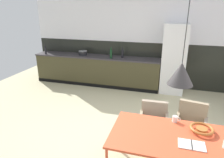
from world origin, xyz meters
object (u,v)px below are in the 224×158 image
at_px(refrigerator_column, 174,59).
at_px(dining_table, 173,139).
at_px(armchair_corner_seat, 154,118).
at_px(bottle_vinegar_dark, 46,50).
at_px(bottle_spice_small, 111,54).
at_px(open_book, 192,145).
at_px(armchair_facing_counter, 191,121).
at_px(fruit_bowl, 202,129).
at_px(bottle_wine_green, 122,53).
at_px(cooking_pot, 83,53).
at_px(pendant_lamp_over_table_near, 181,74).
at_px(mug_wide_latte, 175,119).

relative_size(refrigerator_column, dining_table, 1.19).
bearing_deg(armchair_corner_seat, bottle_vinegar_dark, -35.58).
distance_m(dining_table, bottle_spice_small, 3.69).
height_order(refrigerator_column, open_book, refrigerator_column).
relative_size(armchair_facing_counter, bottle_vinegar_dark, 2.64).
height_order(fruit_bowl, bottle_wine_green, bottle_wine_green).
relative_size(bottle_vinegar_dark, bottle_spice_small, 0.98).
relative_size(fruit_bowl, bottle_spice_small, 0.96).
xyz_separation_m(refrigerator_column, dining_table, (0.01, -3.37, -0.26)).
distance_m(armchair_corner_seat, cooking_pot, 3.56).
relative_size(armchair_facing_counter, cooking_pot, 3.13).
bearing_deg(bottle_spice_small, bottle_wine_green, 28.41).
bearing_deg(open_book, pendant_lamp_over_table_near, 159.32).
distance_m(armchair_corner_seat, bottle_spice_small, 2.85).
height_order(armchair_corner_seat, fruit_bowl, fruit_bowl).
distance_m(dining_table, bottle_vinegar_dark, 5.08).
distance_m(dining_table, open_book, 0.25).
bearing_deg(open_book, cooking_pot, 130.18).
bearing_deg(mug_wide_latte, cooking_pot, 132.60).
distance_m(fruit_bowl, bottle_vinegar_dark, 5.23).
bearing_deg(armchair_corner_seat, fruit_bowl, 133.47).
distance_m(fruit_bowl, pendant_lamp_over_table_near, 0.93).
distance_m(armchair_facing_counter, armchair_corner_seat, 0.61).
relative_size(mug_wide_latte, cooking_pot, 0.44).
bearing_deg(cooking_pot, refrigerator_column, -0.43).
height_order(armchair_corner_seat, pendant_lamp_over_table_near, pendant_lamp_over_table_near).
distance_m(dining_table, pendant_lamp_over_table_near, 0.91).
height_order(cooking_pot, bottle_vinegar_dark, bottle_vinegar_dark).
bearing_deg(cooking_pot, bottle_spice_small, -10.05).
xyz_separation_m(dining_table, armchair_corner_seat, (-0.30, 0.84, -0.22)).
distance_m(refrigerator_column, bottle_spice_small, 1.77).
bearing_deg(bottle_vinegar_dark, open_book, -38.41).
height_order(fruit_bowl, bottle_vinegar_dark, bottle_vinegar_dark).
relative_size(armchair_corner_seat, fruit_bowl, 2.45).
bearing_deg(bottle_wine_green, bottle_spice_small, -151.59).
bearing_deg(bottle_spice_small, open_book, -59.14).
distance_m(armchair_corner_seat, bottle_vinegar_dark, 4.36).
xyz_separation_m(dining_table, pendant_lamp_over_table_near, (0.00, -0.04, 0.91)).
distance_m(open_book, bottle_wine_green, 3.90).
xyz_separation_m(refrigerator_column, pendant_lamp_over_table_near, (0.01, -3.41, 0.65)).
distance_m(armchair_facing_counter, cooking_pot, 3.99).
relative_size(cooking_pot, bottle_vinegar_dark, 0.84).
xyz_separation_m(armchair_facing_counter, mug_wide_latte, (-0.29, -0.49, 0.27)).
bearing_deg(pendant_lamp_over_table_near, armchair_corner_seat, 108.97).
relative_size(fruit_bowl, pendant_lamp_over_table_near, 0.27).
bearing_deg(bottle_wine_green, open_book, -64.21).
distance_m(bottle_wine_green, bottle_vinegar_dark, 2.48).
bearing_deg(bottle_spice_small, armchair_facing_counter, -48.44).
distance_m(mug_wide_latte, cooking_pot, 4.10).
xyz_separation_m(bottle_wine_green, bottle_spice_small, (-0.30, -0.16, 0.00)).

